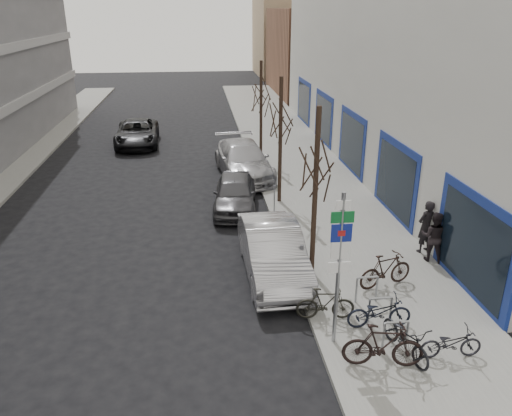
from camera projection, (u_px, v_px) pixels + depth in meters
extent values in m
plane|color=black|center=(240.00, 353.00, 12.53)|extent=(120.00, 120.00, 0.00)
cube|color=slate|center=(321.00, 201.00, 22.20)|extent=(5.00, 70.00, 0.15)
cube|color=brown|center=(336.00, 52.00, 49.28)|extent=(12.00, 14.00, 8.00)
cube|color=#937A5B|center=(308.00, 38.00, 62.97)|extent=(13.00, 12.00, 9.00)
cylinder|color=gray|center=(338.00, 274.00, 12.00)|extent=(0.10, 0.10, 4.20)
cube|color=white|center=(343.00, 205.00, 11.30)|extent=(0.35, 0.03, 0.22)
cube|color=#0C5926|center=(343.00, 217.00, 11.41)|extent=(0.55, 0.03, 0.28)
cube|color=navy|center=(341.00, 233.00, 11.56)|extent=(0.50, 0.03, 0.45)
cube|color=maroon|center=(342.00, 233.00, 11.55)|extent=(0.18, 0.02, 0.14)
cube|color=white|center=(340.00, 250.00, 11.73)|extent=(0.45, 0.03, 0.45)
cube|color=white|center=(339.00, 267.00, 11.90)|extent=(0.55, 0.03, 0.28)
cylinder|color=gray|center=(383.00, 337.00, 12.24)|extent=(0.06, 0.06, 0.80)
cylinder|color=gray|center=(407.00, 335.00, 12.30)|extent=(0.06, 0.06, 0.80)
cylinder|color=gray|center=(397.00, 322.00, 12.12)|extent=(0.60, 0.06, 0.06)
cylinder|color=gray|center=(369.00, 312.00, 13.25)|extent=(0.06, 0.06, 0.80)
cylinder|color=gray|center=(391.00, 310.00, 13.32)|extent=(0.06, 0.06, 0.80)
cylinder|color=gray|center=(381.00, 298.00, 13.13)|extent=(0.60, 0.06, 0.06)
cylinder|color=gray|center=(356.00, 290.00, 14.26)|extent=(0.06, 0.06, 0.80)
cylinder|color=gray|center=(377.00, 289.00, 14.33)|extent=(0.06, 0.06, 0.80)
cylinder|color=gray|center=(368.00, 277.00, 14.15)|extent=(0.60, 0.06, 0.06)
cylinder|color=black|center=(315.00, 197.00, 15.00)|extent=(0.16, 0.16, 5.50)
cylinder|color=black|center=(280.00, 143.00, 20.99)|extent=(0.16, 0.16, 5.50)
cylinder|color=black|center=(261.00, 113.00, 26.98)|extent=(0.16, 0.16, 5.50)
cylinder|color=gray|center=(301.00, 266.00, 15.26)|extent=(0.05, 0.05, 1.10)
cube|color=#3F3F44|center=(302.00, 248.00, 15.03)|extent=(0.10, 0.08, 0.18)
cylinder|color=gray|center=(274.00, 202.00, 20.33)|extent=(0.05, 0.05, 1.10)
cube|color=#3F3F44|center=(275.00, 187.00, 20.09)|extent=(0.10, 0.08, 0.18)
cylinder|color=gray|center=(258.00, 163.00, 25.40)|extent=(0.05, 0.05, 1.10)
cube|color=#3F3F44|center=(258.00, 151.00, 25.16)|extent=(0.10, 0.08, 0.18)
imported|color=black|center=(406.00, 335.00, 12.06)|extent=(0.97, 1.87, 1.10)
imported|color=black|center=(383.00, 345.00, 11.64)|extent=(2.00, 0.89, 1.17)
imported|color=black|center=(379.00, 310.00, 13.12)|extent=(1.74, 0.57, 1.05)
imported|color=black|center=(325.00, 303.00, 13.47)|extent=(1.65, 0.65, 0.98)
imported|color=black|center=(451.00, 341.00, 11.98)|extent=(1.54, 0.51, 0.93)
imported|color=black|center=(386.00, 270.00, 15.04)|extent=(1.92, 1.04, 1.12)
imported|color=#B8B8BD|center=(273.00, 251.00, 15.91)|extent=(1.89, 5.10, 1.66)
imported|color=#444348|center=(235.00, 193.00, 21.16)|extent=(2.20, 4.50, 1.48)
imported|color=#9D9CA1|center=(243.00, 160.00, 25.34)|extent=(2.97, 6.13, 1.72)
imported|color=black|center=(137.00, 133.00, 31.23)|extent=(2.76, 5.61, 1.53)
imported|color=black|center=(426.00, 227.00, 17.08)|extent=(0.80, 0.68, 1.87)
imported|color=black|center=(434.00, 236.00, 16.50)|extent=(0.78, 0.72, 1.76)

